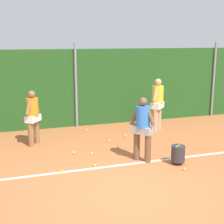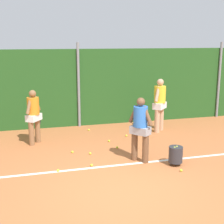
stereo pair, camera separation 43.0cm
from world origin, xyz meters
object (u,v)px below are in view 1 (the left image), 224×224
(tennis_ball_0, at_px, (184,169))
(player_foreground_near, at_px, (143,126))
(tennis_ball_6, at_px, (118,147))
(tennis_ball_7, at_px, (109,141))
(tennis_ball_9, at_px, (92,154))
(player_midcourt, at_px, (33,115))
(ball_hopper, at_px, (178,153))
(tennis_ball_1, at_px, (62,171))
(tennis_ball_10, at_px, (74,153))
(tennis_ball_2, at_px, (87,130))
(tennis_ball_8, at_px, (125,135))
(player_backcourt_far, at_px, (157,102))
(tennis_ball_11, at_px, (95,165))

(tennis_ball_0, bearing_deg, player_foreground_near, 128.72)
(tennis_ball_6, height_order, tennis_ball_7, same)
(tennis_ball_7, xyz_separation_m, tennis_ball_9, (-0.81, -0.97, 0.00))
(player_midcourt, distance_m, ball_hopper, 4.48)
(player_midcourt, distance_m, tennis_ball_1, 2.62)
(tennis_ball_1, relative_size, tennis_ball_10, 1.00)
(tennis_ball_2, relative_size, tennis_ball_7, 1.00)
(player_midcourt, xyz_separation_m, tennis_ball_9, (1.48, -1.42, -0.92))
(ball_hopper, distance_m, tennis_ball_7, 2.61)
(tennis_ball_10, bearing_deg, tennis_ball_2, 67.23)
(tennis_ball_7, bearing_deg, tennis_ball_8, 29.87)
(tennis_ball_1, xyz_separation_m, tennis_ball_9, (1.01, 0.99, 0.00))
(tennis_ball_9, bearing_deg, tennis_ball_10, 152.14)
(player_foreground_near, relative_size, tennis_ball_8, 26.25)
(player_midcourt, distance_m, tennis_ball_7, 2.50)
(player_backcourt_far, bearing_deg, tennis_ball_9, 166.91)
(tennis_ball_2, xyz_separation_m, tennis_ball_9, (-0.43, -2.39, 0.00))
(tennis_ball_0, distance_m, tennis_ball_1, 3.04)
(tennis_ball_6, bearing_deg, tennis_ball_0, -63.11)
(player_backcourt_far, relative_size, tennis_ball_7, 28.29)
(player_foreground_near, height_order, tennis_ball_10, player_foreground_near)
(player_backcourt_far, relative_size, tennis_ball_9, 28.29)
(player_foreground_near, distance_m, tennis_ball_9, 1.73)
(tennis_ball_8, bearing_deg, player_midcourt, 179.14)
(tennis_ball_11, bearing_deg, tennis_ball_7, 62.70)
(player_backcourt_far, xyz_separation_m, tennis_ball_6, (-1.96, -1.43, -1.02))
(ball_hopper, height_order, tennis_ball_2, ball_hopper)
(tennis_ball_0, height_order, tennis_ball_10, same)
(player_foreground_near, bearing_deg, tennis_ball_10, -162.41)
(player_backcourt_far, xyz_separation_m, tennis_ball_7, (-2.03, -0.76, -1.02))
(player_backcourt_far, bearing_deg, ball_hopper, -149.90)
(player_backcourt_far, bearing_deg, tennis_ball_10, 159.63)
(ball_hopper, relative_size, tennis_ball_0, 7.78)
(tennis_ball_8, distance_m, tennis_ball_9, 2.04)
(tennis_ball_2, relative_size, tennis_ball_9, 1.00)
(tennis_ball_0, distance_m, tennis_ball_9, 2.63)
(tennis_ball_8, bearing_deg, player_backcourt_far, 14.78)
(player_midcourt, bearing_deg, tennis_ball_0, -96.98)
(tennis_ball_1, distance_m, tennis_ball_11, 0.88)
(tennis_ball_1, relative_size, tennis_ball_2, 1.00)
(tennis_ball_7, height_order, tennis_ball_11, same)
(tennis_ball_2, xyz_separation_m, tennis_ball_11, (-0.57, -3.26, 0.00))
(tennis_ball_0, height_order, tennis_ball_8, same)
(player_foreground_near, bearing_deg, tennis_ball_0, -0.31)
(tennis_ball_2, xyz_separation_m, tennis_ball_10, (-0.90, -2.14, 0.00))
(player_midcourt, bearing_deg, tennis_ball_7, -65.06)
(tennis_ball_0, xyz_separation_m, tennis_ball_8, (-0.42, 3.15, 0.00))
(tennis_ball_0, bearing_deg, player_midcourt, 136.87)
(tennis_ball_7, distance_m, tennis_ball_10, 1.47)
(tennis_ball_9, bearing_deg, tennis_ball_6, 18.53)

